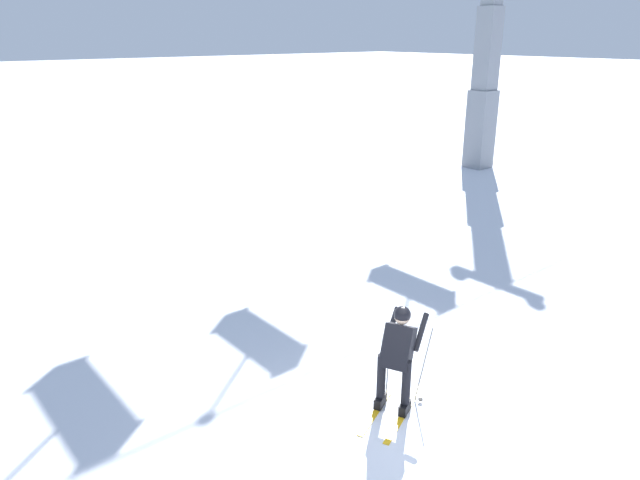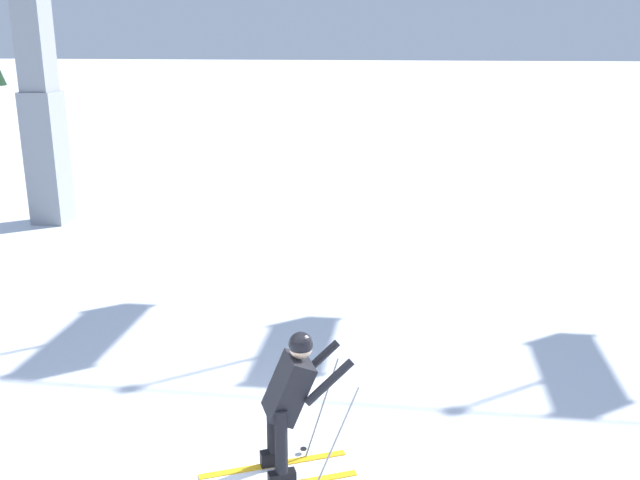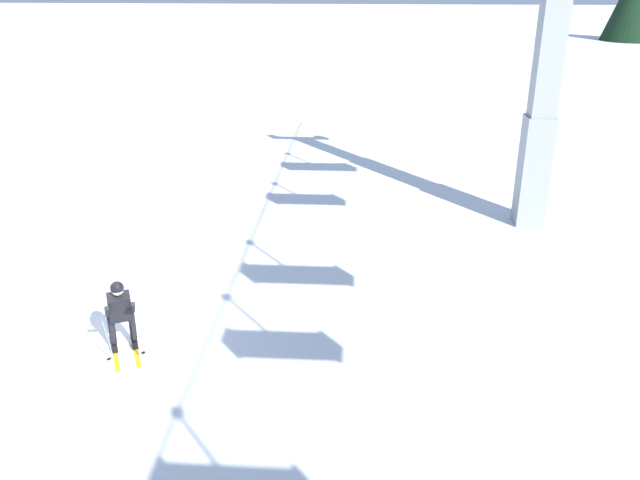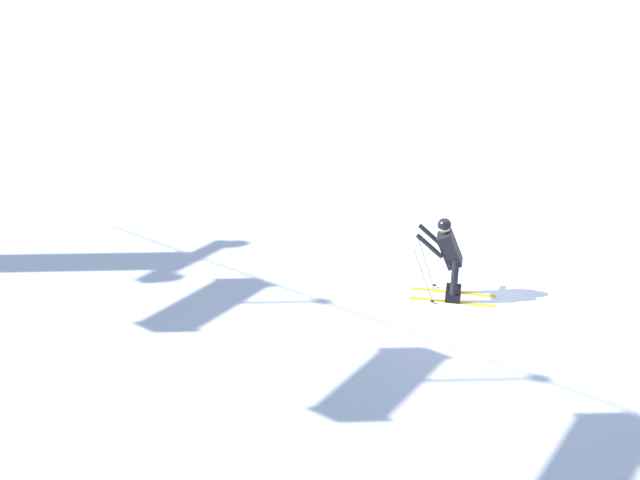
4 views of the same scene
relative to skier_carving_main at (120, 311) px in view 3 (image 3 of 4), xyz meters
The scene contains 3 objects.
ground_plane 1.28m from the skier_carving_main, 119.23° to the right, with size 260.00×260.00×0.00m, color white.
skier_carving_main is the anchor object (origin of this frame).
lift_tower_near 12.49m from the skier_carving_main, 128.89° to the left, with size 0.79×2.53×10.01m.
Camera 3 is at (10.94, 5.29, 6.93)m, focal length 36.34 mm.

